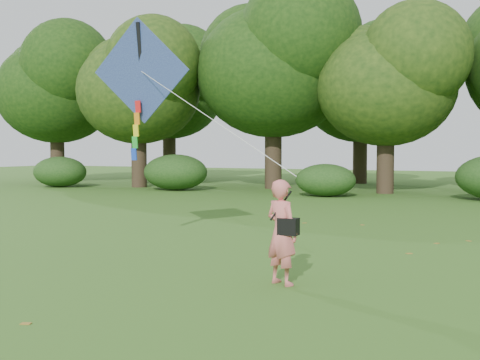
% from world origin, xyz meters
% --- Properties ---
extents(ground, '(100.00, 100.00, 0.00)m').
position_xyz_m(ground, '(0.00, 0.00, 0.00)').
color(ground, '#265114').
rests_on(ground, ground).
extents(man_kite_flyer, '(0.70, 0.60, 1.62)m').
position_xyz_m(man_kite_flyer, '(0.34, 0.39, 0.81)').
color(man_kite_flyer, '#E06D69').
rests_on(man_kite_flyer, ground).
extents(crossbody_bag, '(0.43, 0.20, 0.68)m').
position_xyz_m(crossbody_bag, '(0.45, 0.36, 0.92)').
color(crossbody_bag, black).
rests_on(crossbody_bag, ground).
extents(flying_kite, '(5.57, 2.77, 3.22)m').
position_xyz_m(flying_kite, '(-3.84, 2.80, 3.71)').
color(flying_kite, '#2635A6').
rests_on(flying_kite, ground).
extents(tree_line, '(54.70, 15.30, 9.48)m').
position_xyz_m(tree_line, '(1.67, 22.88, 5.60)').
color(tree_line, '#3A2D1E').
rests_on(tree_line, ground).
extents(shrub_band, '(39.15, 3.22, 1.88)m').
position_xyz_m(shrub_band, '(-0.72, 17.60, 0.86)').
color(shrub_band, '#264919').
rests_on(shrub_band, ground).
extents(fallen_leaves, '(7.82, 14.55, 0.01)m').
position_xyz_m(fallen_leaves, '(1.83, 5.20, 0.01)').
color(fallen_leaves, olive).
rests_on(fallen_leaves, ground).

